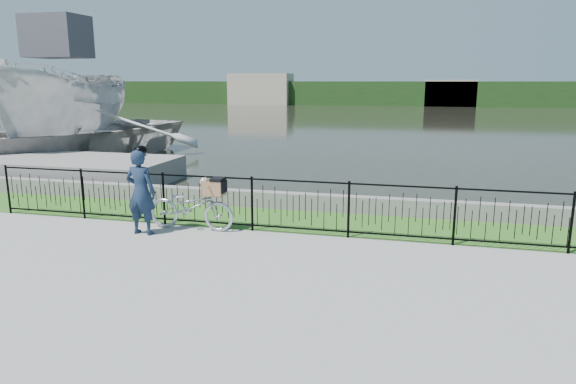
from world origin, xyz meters
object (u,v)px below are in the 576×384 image
(boat_near, at_px, (63,108))
(boat_far, at_px, (80,134))
(cyclist, at_px, (141,191))
(bicycle_rig, at_px, (192,206))
(dock, at_px, (23,167))

(boat_near, bearing_deg, boat_far, -9.99)
(boat_near, bearing_deg, cyclist, -46.46)
(bicycle_rig, relative_size, boat_near, 0.18)
(bicycle_rig, relative_size, cyclist, 1.03)
(dock, xyz_separation_m, boat_far, (-0.70, 4.03, 0.65))
(boat_near, height_order, boat_far, boat_near)
(cyclist, relative_size, boat_far, 0.17)
(bicycle_rig, distance_m, cyclist, 1.08)
(dock, height_order, cyclist, cyclist)
(dock, relative_size, cyclist, 5.51)
(cyclist, xyz_separation_m, boat_near, (-8.38, 8.82, 1.09))
(cyclist, bearing_deg, dock, 146.01)
(bicycle_rig, bearing_deg, cyclist, -146.62)
(cyclist, xyz_separation_m, boat_far, (-7.60, 8.68, 0.10))
(dock, relative_size, boat_far, 0.93)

